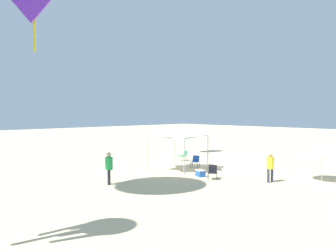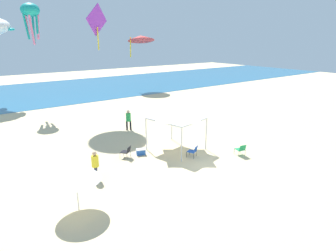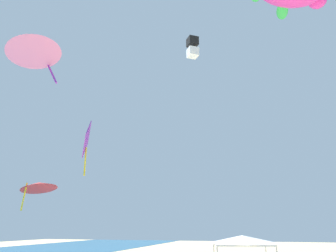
# 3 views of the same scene
# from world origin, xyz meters

# --- Properties ---
(canopy_tent) EXTENTS (3.51, 3.83, 2.85)m
(canopy_tent) POSITION_xyz_m (0.16, 3.98, 2.56)
(canopy_tent) COLOR #B7B7BC
(canopy_tent) RESTS_ON ground
(kite_delta_red) EXTENTS (5.24, 5.28, 3.66)m
(kite_delta_red) POSITION_xyz_m (11.63, 27.30, 7.81)
(kite_delta_red) COLOR red
(kite_box_black) EXTENTS (1.41, 1.41, 2.14)m
(kite_box_black) POSITION_xyz_m (8.47, 8.34, 20.88)
(kite_box_black) COLOR black
(kite_diamond_purple) EXTENTS (2.50, 1.33, 3.98)m
(kite_diamond_purple) POSITION_xyz_m (-0.82, 14.27, 9.13)
(kite_diamond_purple) COLOR purple
(kite_delta_pink) EXTENTS (5.98, 6.01, 3.86)m
(kite_delta_pink) POSITION_xyz_m (-0.03, 20.47, 17.89)
(kite_delta_pink) COLOR pink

